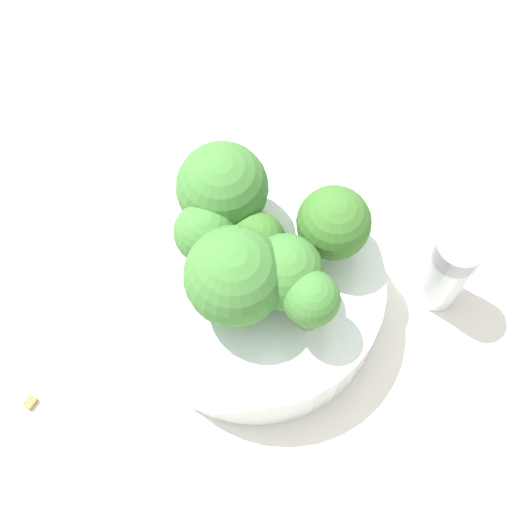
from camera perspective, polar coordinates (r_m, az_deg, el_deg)
name	(u,v)px	position (r m, az deg, el deg)	size (l,w,h in m)	color
ground_plane	(256,305)	(0.49, 0.00, -3.98)	(3.00, 3.00, 0.00)	silver
bowl	(256,293)	(0.47, 0.00, -2.95)	(0.17, 0.17, 0.05)	silver
broccoli_floret_0	(206,235)	(0.43, -4.06, 1.73)	(0.04, 0.04, 0.05)	#84AD66
broccoli_floret_1	(229,186)	(0.44, -2.18, 5.62)	(0.06, 0.06, 0.07)	#7A9E5B
broccoli_floret_2	(256,242)	(0.43, -0.04, 1.09)	(0.04, 0.04, 0.05)	#8EB770
broccoli_floret_3	(285,273)	(0.41, 2.35, -1.36)	(0.05, 0.05, 0.06)	#8EB770
broccoli_floret_4	(311,300)	(0.41, 4.41, -3.56)	(0.03, 0.03, 0.05)	#84AD66
broccoli_floret_5	(332,220)	(0.43, 6.07, 2.86)	(0.05, 0.05, 0.06)	#8EB770
broccoli_floret_6	(235,277)	(0.41, -1.72, -1.68)	(0.06, 0.06, 0.07)	#8EB770
pepper_shaker	(447,269)	(0.48, 15.07, -1.04)	(0.03, 0.03, 0.07)	silver
almond_crumb_0	(29,400)	(0.49, -17.71, -10.95)	(0.01, 0.01, 0.01)	olive
almond_crumb_1	(244,172)	(0.54, -0.99, 6.72)	(0.01, 0.01, 0.01)	tan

